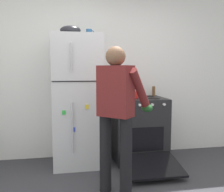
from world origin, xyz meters
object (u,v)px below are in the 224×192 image
at_px(stove_range, 139,130).
at_px(pepper_mill, 154,91).
at_px(mixing_bowl, 70,30).
at_px(red_pot, 129,94).
at_px(coffee_mug, 89,33).
at_px(refrigerator, 77,101).
at_px(person_cook, 117,107).

bearing_deg(stove_range, pepper_mill, 36.01).
relative_size(stove_range, mixing_bowl, 4.36).
relative_size(red_pot, mixing_bowl, 1.27).
relative_size(coffee_mug, mixing_bowl, 0.40).
distance_m(refrigerator, red_pot, 0.76).
relative_size(coffee_mug, pepper_mill, 0.76).
xyz_separation_m(stove_range, mixing_bowl, (-0.99, 0.02, 1.43)).
distance_m(refrigerator, coffee_mug, 0.98).
bearing_deg(mixing_bowl, refrigerator, -0.22).
relative_size(pepper_mill, mixing_bowl, 0.52).
height_order(coffee_mug, mixing_bowl, mixing_bowl).
height_order(person_cook, coffee_mug, coffee_mug).
bearing_deg(red_pot, person_cook, -112.16).
xyz_separation_m(stove_range, red_pot, (-0.16, -0.03, 0.54)).
bearing_deg(coffee_mug, red_pot, -9.96).
height_order(refrigerator, pepper_mill, refrigerator).
bearing_deg(person_cook, stove_range, 60.71).
bearing_deg(person_cook, mixing_bowl, 115.06).
height_order(person_cook, mixing_bowl, mixing_bowl).
xyz_separation_m(stove_range, person_cook, (-0.54, -0.96, 0.49)).
xyz_separation_m(refrigerator, mixing_bowl, (-0.08, 0.00, 0.98)).
xyz_separation_m(person_cook, pepper_mill, (0.84, 1.17, 0.07)).
distance_m(person_cook, red_pot, 1.00).
bearing_deg(person_cook, pepper_mill, 54.54).
xyz_separation_m(person_cook, red_pot, (0.38, 0.92, 0.04)).
distance_m(red_pot, mixing_bowl, 1.22).
height_order(refrigerator, coffee_mug, coffee_mug).
distance_m(person_cook, mixing_bowl, 1.43).
bearing_deg(stove_range, refrigerator, 178.88).
height_order(red_pot, coffee_mug, coffee_mug).
relative_size(refrigerator, stove_range, 1.48).
height_order(refrigerator, mixing_bowl, mixing_bowl).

